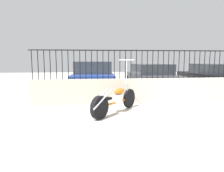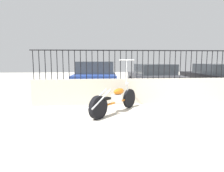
{
  "view_description": "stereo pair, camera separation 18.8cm",
  "coord_description": "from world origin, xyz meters",
  "px_view_note": "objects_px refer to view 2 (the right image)",
  "views": [
    {
      "loc": [
        -3.14,
        -4.27,
        1.5
      ],
      "look_at": [
        -2.41,
        1.76,
        0.7
      ],
      "focal_mm": 32.0,
      "sensor_mm": 36.0,
      "label": 1
    },
    {
      "loc": [
        -2.96,
        -4.29,
        1.5
      ],
      "look_at": [
        -2.41,
        1.76,
        0.7
      ],
      "focal_mm": 32.0,
      "sensor_mm": 36.0,
      "label": 2
    }
  ],
  "objects_px": {
    "car_black": "(216,77)",
    "car_blue": "(96,76)",
    "motorcycle_orange": "(113,100)",
    "car_dark_grey": "(153,77)"
  },
  "relations": [
    {
      "from": "car_dark_grey",
      "to": "motorcycle_orange",
      "type": "bearing_deg",
      "value": 148.81
    },
    {
      "from": "car_dark_grey",
      "to": "car_blue",
      "type": "bearing_deg",
      "value": 88.06
    },
    {
      "from": "motorcycle_orange",
      "to": "car_dark_grey",
      "type": "distance_m",
      "value": 4.86
    },
    {
      "from": "motorcycle_orange",
      "to": "car_blue",
      "type": "height_order",
      "value": "motorcycle_orange"
    },
    {
      "from": "car_black",
      "to": "car_dark_grey",
      "type": "bearing_deg",
      "value": 84.46
    },
    {
      "from": "motorcycle_orange",
      "to": "car_black",
      "type": "relative_size",
      "value": 0.42
    },
    {
      "from": "car_black",
      "to": "car_blue",
      "type": "bearing_deg",
      "value": 87.06
    },
    {
      "from": "car_blue",
      "to": "car_black",
      "type": "height_order",
      "value": "car_blue"
    },
    {
      "from": "car_dark_grey",
      "to": "car_black",
      "type": "xyz_separation_m",
      "value": [
        3.09,
        -0.32,
        0.01
      ]
    },
    {
      "from": "motorcycle_orange",
      "to": "car_dark_grey",
      "type": "relative_size",
      "value": 0.41
    }
  ]
}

